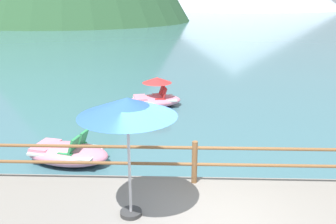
# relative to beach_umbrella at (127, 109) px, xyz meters

# --- Properties ---
(ground_plane) EXTENTS (200.00, 200.00, 0.00)m
(ground_plane) POSITION_rel_beach_umbrella_xyz_m (1.20, 39.73, -2.45)
(ground_plane) COLOR #3D6B75
(dock_railing) EXTENTS (23.92, 0.12, 0.95)m
(dock_railing) POSITION_rel_beach_umbrella_xyz_m (1.20, 1.28, -1.46)
(dock_railing) COLOR brown
(dock_railing) RESTS_ON promenade_dock
(beach_umbrella) EXTENTS (1.70, 1.70, 2.24)m
(beach_umbrella) POSITION_rel_beach_umbrella_xyz_m (0.00, 0.00, 0.00)
(beach_umbrella) COLOR #B2B2B7
(beach_umbrella) RESTS_ON promenade_dock
(pedal_boat_1) EXTENTS (2.50, 1.68, 0.85)m
(pedal_boat_1) POSITION_rel_beach_umbrella_xyz_m (-2.12, 3.02, -2.17)
(pedal_boat_1) COLOR pink
(pedal_boat_1) RESTS_ON ground
(pedal_boat_4) EXTENTS (2.35, 1.69, 1.18)m
(pedal_boat_4) POSITION_rel_beach_umbrella_xyz_m (-0.14, 8.36, -2.05)
(pedal_boat_4) COLOR pink
(pedal_boat_4) RESTS_ON ground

